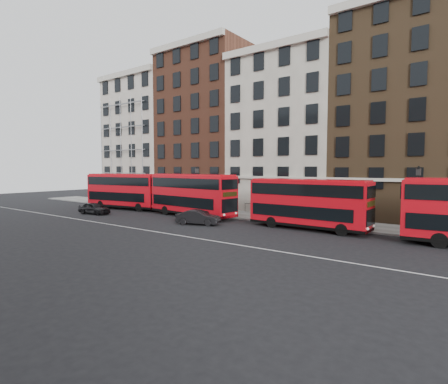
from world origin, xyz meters
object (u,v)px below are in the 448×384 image
Objects in this scene: car_rear at (94,208)px; car_front at (198,217)px; bus_b at (192,194)px; bus_c at (308,203)px; bus_a at (124,190)px.

car_rear is 0.97× the size of car_front.
bus_b is at bearing -70.91° from car_rear.
car_front is (14.42, 1.52, 0.00)m from car_rear.
car_rear is at bearing -166.30° from bus_c.
bus_c is at bearing 5.75° from bus_b.
car_front is at bearing -36.20° from bus_b.
car_front is (4.11, -3.69, -1.80)m from bus_b.
bus_b is at bearing 28.59° from car_front.
bus_a is 1.06× the size of bus_c.
bus_b is 13.34m from bus_c.
bus_c is at bearing -7.70° from bus_a.
bus_c reaches higher than car_rear.
bus_a reaches higher than car_front.
car_rear is (-23.64, -5.21, -1.64)m from bus_c.
bus_a is 0.99× the size of bus_b.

